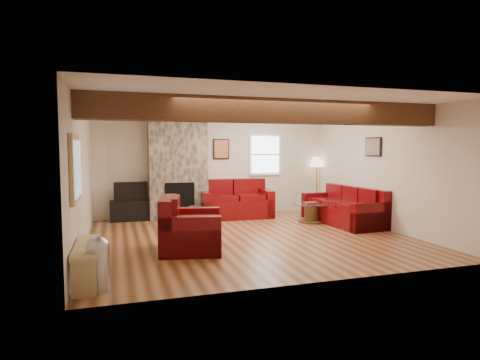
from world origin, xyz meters
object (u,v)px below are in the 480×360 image
(television, at_px, (131,191))
(floor_lamp, at_px, (317,165))
(tv_cabinet, at_px, (131,210))
(coffee_table, at_px, (311,213))
(armchair_red, at_px, (191,224))
(loveseat, at_px, (235,199))
(sofa_three, at_px, (342,205))

(television, xyz_separation_m, floor_lamp, (4.92, 0.02, 0.56))
(tv_cabinet, xyz_separation_m, floor_lamp, (4.92, 0.02, 1.02))
(coffee_table, distance_m, tv_cabinet, 4.26)
(armchair_red, xyz_separation_m, floor_lamp, (4.06, 3.22, 0.82))
(armchair_red, bearing_deg, loveseat, -17.02)
(floor_lamp, bearing_deg, tv_cabinet, -179.77)
(coffee_table, xyz_separation_m, tv_cabinet, (-4.00, 1.47, 0.02))
(armchair_red, xyz_separation_m, tv_cabinet, (-0.86, 3.20, -0.21))
(armchair_red, xyz_separation_m, coffee_table, (3.14, 1.73, -0.23))
(sofa_three, height_order, television, television)
(tv_cabinet, height_order, floor_lamp, floor_lamp)
(armchair_red, relative_size, coffee_table, 1.24)
(tv_cabinet, bearing_deg, floor_lamp, 0.23)
(loveseat, distance_m, armchair_red, 3.33)
(loveseat, height_order, television, television)
(sofa_three, relative_size, floor_lamp, 1.46)
(sofa_three, height_order, armchair_red, armchair_red)
(floor_lamp, bearing_deg, loveseat, -172.46)
(loveseat, xyz_separation_m, coffee_table, (1.49, -1.17, -0.24))
(loveseat, height_order, coffee_table, loveseat)
(armchair_red, bearing_deg, floor_lamp, -39.06)
(sofa_three, bearing_deg, floor_lamp, 166.60)
(armchair_red, relative_size, floor_lamp, 0.75)
(loveseat, height_order, tv_cabinet, loveseat)
(loveseat, relative_size, television, 2.26)
(armchair_red, height_order, coffee_table, armchair_red)
(coffee_table, distance_m, television, 4.29)
(tv_cabinet, bearing_deg, armchair_red, -75.00)
(sofa_three, xyz_separation_m, coffee_table, (-0.60, 0.35, -0.20))
(loveseat, distance_m, tv_cabinet, 2.53)
(loveseat, bearing_deg, coffee_table, -35.29)
(coffee_table, bearing_deg, loveseat, 141.97)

